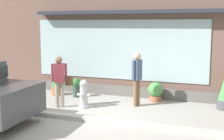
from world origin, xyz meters
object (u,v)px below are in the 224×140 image
at_px(potted_plant_window_center, 57,78).
at_px(potted_plant_near_hydrant, 76,87).
at_px(pedestrian_with_handbag, 60,78).
at_px(potted_plant_window_left, 156,91).
at_px(pedestrian_passerby, 137,75).
at_px(fire_hydrant, 84,94).

relative_size(potted_plant_window_center, potted_plant_near_hydrant, 1.91).
relative_size(pedestrian_with_handbag, potted_plant_window_left, 2.46).
bearing_deg(pedestrian_passerby, fire_hydrant, -44.42).
relative_size(fire_hydrant, pedestrian_passerby, 0.52).
xyz_separation_m(fire_hydrant, potted_plant_window_left, (1.87, 1.58, -0.09)).
xyz_separation_m(fire_hydrant, pedestrian_with_handbag, (-0.68, -0.22, 0.48)).
relative_size(pedestrian_with_handbag, pedestrian_passerby, 0.94).
bearing_deg(pedestrian_with_handbag, potted_plant_window_left, 4.89).
bearing_deg(potted_plant_near_hydrant, pedestrian_with_handbag, -81.95).
xyz_separation_m(potted_plant_window_left, potted_plant_near_hydrant, (-2.75, -0.36, 0.04)).
height_order(pedestrian_passerby, potted_plant_window_center, pedestrian_passerby).
bearing_deg(pedestrian_passerby, potted_plant_window_left, 170.36).
relative_size(pedestrian_passerby, potted_plant_window_left, 2.63).
distance_m(fire_hydrant, potted_plant_near_hydrant, 1.50).
height_order(pedestrian_passerby, potted_plant_near_hydrant, pedestrian_passerby).
height_order(potted_plant_window_left, potted_plant_near_hydrant, potted_plant_near_hydrant).
xyz_separation_m(potted_plant_window_center, potted_plant_window_left, (3.56, 0.31, -0.27)).
bearing_deg(potted_plant_window_center, potted_plant_window_left, 5.04).
bearing_deg(pedestrian_with_handbag, potted_plant_window_center, 93.86).
distance_m(potted_plant_window_center, potted_plant_near_hydrant, 0.84).
distance_m(potted_plant_window_center, potted_plant_window_left, 3.59).
bearing_deg(pedestrian_passerby, potted_plant_window_center, -81.27).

